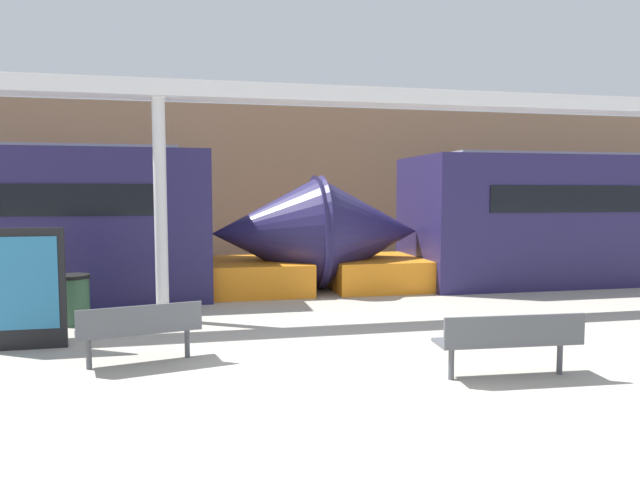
{
  "coord_description": "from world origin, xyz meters",
  "views": [
    {
      "loc": [
        -1.63,
        -5.9,
        2.21
      ],
      "look_at": [
        0.4,
        3.84,
        1.4
      ],
      "focal_mm": 32.0,
      "sensor_mm": 36.0,
      "label": 1
    }
  ],
  "objects_px": {
    "bench_near": "(510,338)",
    "bench_far": "(140,327)",
    "trash_bin": "(72,299)",
    "poster_board": "(21,289)",
    "support_column_near": "(161,211)"
  },
  "relations": [
    {
      "from": "bench_near",
      "to": "bench_far",
      "type": "distance_m",
      "value": 4.63
    },
    {
      "from": "bench_near",
      "to": "trash_bin",
      "type": "xyz_separation_m",
      "value": [
        -5.74,
        4.14,
        -0.07
      ]
    },
    {
      "from": "bench_far",
      "to": "support_column_near",
      "type": "relative_size",
      "value": 0.42
    },
    {
      "from": "bench_far",
      "to": "trash_bin",
      "type": "relative_size",
      "value": 1.9
    },
    {
      "from": "trash_bin",
      "to": "poster_board",
      "type": "height_order",
      "value": "poster_board"
    },
    {
      "from": "bench_far",
      "to": "trash_bin",
      "type": "xyz_separation_m",
      "value": [
        -1.36,
        2.64,
        -0.07
      ]
    },
    {
      "from": "bench_near",
      "to": "trash_bin",
      "type": "relative_size",
      "value": 2.09
    },
    {
      "from": "bench_near",
      "to": "poster_board",
      "type": "height_order",
      "value": "poster_board"
    },
    {
      "from": "trash_bin",
      "to": "bench_far",
      "type": "bearing_deg",
      "value": -62.7
    },
    {
      "from": "bench_far",
      "to": "bench_near",
      "type": "bearing_deg",
      "value": -31.92
    },
    {
      "from": "bench_near",
      "to": "bench_far",
      "type": "relative_size",
      "value": 1.1
    },
    {
      "from": "bench_near",
      "to": "support_column_near",
      "type": "xyz_separation_m",
      "value": [
        -4.27,
        4.14,
        1.43
      ]
    },
    {
      "from": "bench_far",
      "to": "poster_board",
      "type": "height_order",
      "value": "poster_board"
    },
    {
      "from": "poster_board",
      "to": "support_column_near",
      "type": "distance_m",
      "value": 2.62
    },
    {
      "from": "support_column_near",
      "to": "poster_board",
      "type": "bearing_deg",
      "value": -139.31
    }
  ]
}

